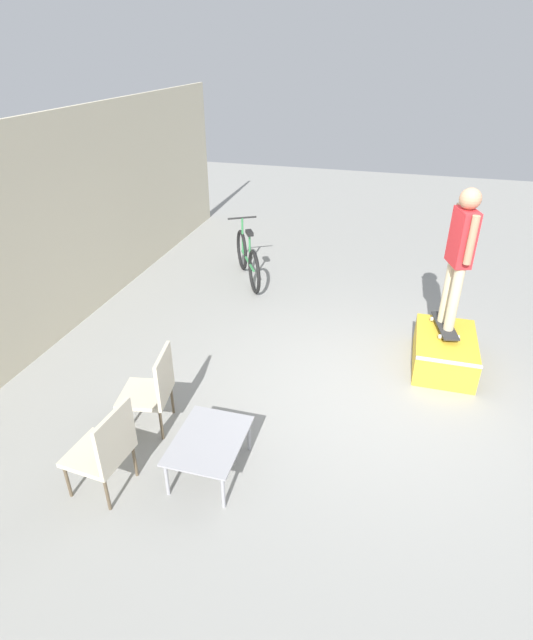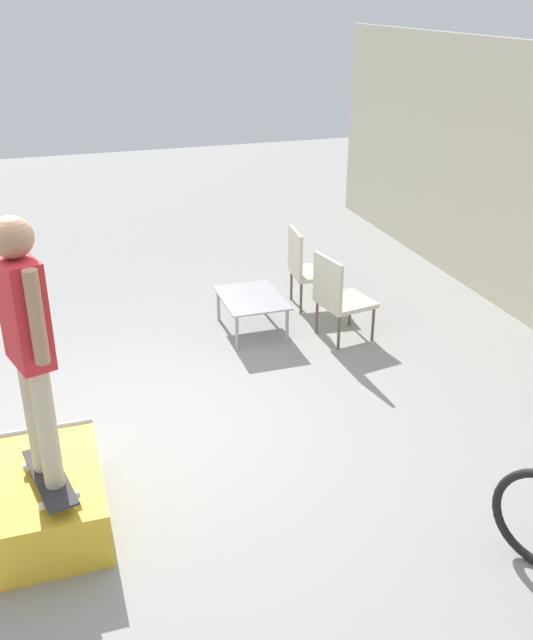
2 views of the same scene
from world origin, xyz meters
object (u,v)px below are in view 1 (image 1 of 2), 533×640
patio_chair_right (153,387)px  skate_ramp_box (444,351)px  coffee_table (209,443)px  patio_chair_left (105,448)px  person_skater (460,248)px  bicycle (248,259)px  skateboard_on_ramp (445,326)px

patio_chair_right → skate_ramp_box: bearing=114.0°
coffee_table → patio_chair_left: (-0.47, 0.82, 0.15)m
person_skater → coffee_table: person_skater is taller
patio_chair_left → bicycle: bearing=-172.8°
coffee_table → skateboard_on_ramp: bearing=-39.3°
skate_ramp_box → coffee_table: skate_ramp_box is taller
patio_chair_left → patio_chair_right: 0.95m
skate_ramp_box → patio_chair_right: size_ratio=1.25×
coffee_table → patio_chair_right: size_ratio=0.92×
bicycle → patio_chair_left: bearing=152.7°
skate_ramp_box → patio_chair_right: 3.77m
skate_ramp_box → patio_chair_left: patio_chair_left is taller
person_skater → patio_chair_right: size_ratio=1.88×
skate_ramp_box → skateboard_on_ramp: bearing=12.2°
coffee_table → person_skater: bearing=-39.3°
skate_ramp_box → person_skater: 1.39m
patio_chair_right → patio_chair_left: bearing=-10.0°
skateboard_on_ramp → patio_chair_right: (-2.27, 3.07, 0.02)m
person_skater → bicycle: size_ratio=1.14×
person_skater → coffee_table: size_ratio=2.04×
coffee_table → patio_chair_left: bearing=119.8°
bicycle → person_skater: bearing=-147.6°
patio_chair_right → person_skater: bearing=116.4°
coffee_table → patio_chair_left: patio_chair_left is taller
person_skater → patio_chair_left: (-3.22, 3.07, -1.06)m
skateboard_on_ramp → patio_chair_left: 4.45m
patio_chair_left → bicycle: 4.97m
coffee_table → patio_chair_right: bearing=59.8°
skate_ramp_box → patio_chair_right: patio_chair_right is taller
patio_chair_left → bicycle: bicycle is taller
skate_ramp_box → patio_chair_left: size_ratio=1.25×
skate_ramp_box → coffee_table: (-2.59, 2.29, 0.16)m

